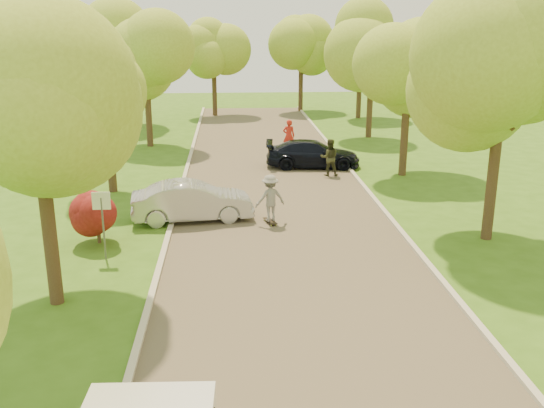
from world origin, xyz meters
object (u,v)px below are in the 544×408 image
object	(u,v)px
longboard	(270,221)
person_striped	(289,136)
person_olive	(329,158)
silver_sedan	(192,201)
street_sign	(102,211)
dark_sedan	(313,154)
skateboarder	(270,198)

from	to	relation	value
longboard	person_striped	size ratio (longest dim) A/B	0.50
longboard	person_olive	size ratio (longest dim) A/B	0.52
person_olive	person_striped	bearing A→B (deg)	-73.05
silver_sedan	street_sign	bearing A→B (deg)	139.26
silver_sedan	dark_sedan	distance (m)	9.95
skateboarder	person_olive	distance (m)	7.73
silver_sedan	person_olive	world-z (taller)	person_olive
dark_sedan	skateboarder	xyz separation A→B (m)	(-2.75, -8.82, 0.29)
dark_sedan	longboard	distance (m)	9.25
dark_sedan	person_striped	distance (m)	3.93
longboard	silver_sedan	bearing A→B (deg)	-29.79
street_sign	dark_sedan	world-z (taller)	street_sign
longboard	person_striped	world-z (taller)	person_striped
person_olive	silver_sedan	bearing A→B (deg)	49.23
person_olive	longboard	bearing A→B (deg)	67.81
person_striped	street_sign	bearing A→B (deg)	67.13
street_sign	longboard	size ratio (longest dim) A/B	2.37
person_striped	skateboarder	bearing A→B (deg)	83.26
dark_sedan	skateboarder	world-z (taller)	skateboarder
street_sign	skateboarder	xyz separation A→B (m)	(5.35, 3.11, -0.59)
street_sign	silver_sedan	distance (m)	4.55
street_sign	skateboarder	bearing A→B (deg)	30.22
dark_sedan	person_olive	size ratio (longest dim) A/B	2.65
dark_sedan	person_striped	world-z (taller)	person_striped
street_sign	person_olive	size ratio (longest dim) A/B	1.22
dark_sedan	person_olive	distance (m)	1.92
silver_sedan	person_striped	size ratio (longest dim) A/B	2.42
silver_sedan	person_olive	xyz separation A→B (m)	(6.15, 6.39, 0.16)
silver_sedan	longboard	xyz separation A→B (m)	(2.85, -0.59, -0.64)
street_sign	dark_sedan	size ratio (longest dim) A/B	0.46
street_sign	skateboarder	distance (m)	6.21
person_olive	skateboarder	bearing A→B (deg)	67.81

